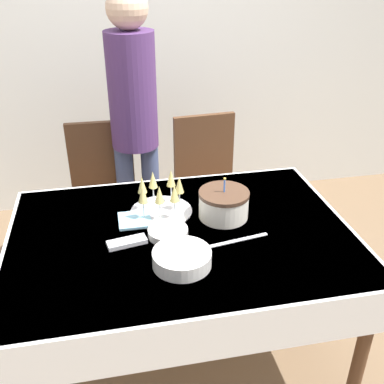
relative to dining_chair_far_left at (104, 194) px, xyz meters
name	(u,v)px	position (x,y,z in m)	size (l,w,h in m)	color
ground_plane	(183,354)	(0.34, -0.86, -0.54)	(12.00, 12.00, 0.00)	brown
wall_back	(137,33)	(0.34, 0.92, 0.81)	(8.00, 0.05, 2.70)	silver
dining_table	(182,251)	(0.34, -0.86, 0.13)	(1.54, 1.09, 0.77)	white
dining_chair_far_left	(104,194)	(0.00, 0.00, 0.00)	(0.43, 0.43, 0.98)	#51331E
dining_chair_far_right	(209,184)	(0.67, 0.00, 0.00)	(0.45, 0.45, 0.98)	#51331E
birthday_cake	(224,204)	(0.56, -0.76, 0.30)	(0.24, 0.24, 0.21)	silver
champagne_tray	(161,195)	(0.27, -0.66, 0.32)	(0.30, 0.30, 0.18)	silver
plate_stack_main	(182,258)	(0.30, -1.09, 0.26)	(0.24, 0.24, 0.06)	silver
plate_stack_dessert	(168,232)	(0.28, -0.87, 0.25)	(0.18, 0.18, 0.03)	silver
cake_knife	(236,241)	(0.56, -0.98, 0.23)	(0.30, 0.07, 0.00)	silver
fork_pile	(127,242)	(0.09, -0.90, 0.24)	(0.18, 0.09, 0.02)	silver
napkin_pile	(135,220)	(0.14, -0.72, 0.24)	(0.15, 0.15, 0.01)	#8CC6E0
person_standing	(134,111)	(0.22, 0.04, 0.51)	(0.28, 0.28, 1.73)	#3F4C72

